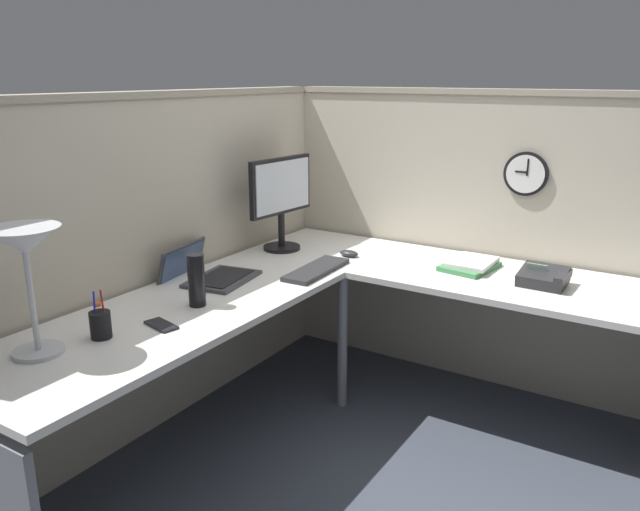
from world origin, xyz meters
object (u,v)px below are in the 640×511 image
at_px(cell_phone, 161,325).
at_px(thermos_flask, 196,280).
at_px(monitor, 281,196).
at_px(laptop, 204,273).
at_px(keyboard, 316,270).
at_px(computer_mouse, 349,253).
at_px(wall_clock, 526,174).
at_px(pen_cup, 100,324).
at_px(book_stack, 471,265).
at_px(office_phone, 545,278).
at_px(desk_lamp_dome, 25,251).

xyz_separation_m(cell_phone, thermos_flask, (0.24, 0.04, 0.10)).
relative_size(monitor, laptop, 1.16).
relative_size(monitor, keyboard, 1.16).
bearing_deg(laptop, monitor, -1.34).
xyz_separation_m(computer_mouse, wall_clock, (0.43, -0.77, 0.43)).
xyz_separation_m(pen_cup, book_stack, (1.53, -0.85, -0.03)).
distance_m(office_phone, book_stack, 0.38).
height_order(laptop, computer_mouse, laptop).
relative_size(cell_phone, thermos_flask, 0.65).
distance_m(thermos_flask, office_phone, 1.54).
distance_m(cell_phone, book_stack, 1.53).
bearing_deg(book_stack, cell_phone, 150.82).
bearing_deg(thermos_flask, keyboard, -14.69).
xyz_separation_m(thermos_flask, wall_clock, (1.39, -0.94, 0.33)).
height_order(computer_mouse, thermos_flask, thermos_flask).
bearing_deg(cell_phone, thermos_flask, 21.78).
height_order(laptop, cell_phone, laptop).
relative_size(office_phone, book_stack, 0.68).
relative_size(monitor, thermos_flask, 2.27).
distance_m(monitor, cell_phone, 1.20).
distance_m(pen_cup, thermos_flask, 0.44).
height_order(laptop, wall_clock, wall_clock).
xyz_separation_m(thermos_flask, office_phone, (1.02, -1.15, -0.07)).
xyz_separation_m(monitor, desk_lamp_dome, (-1.53, -0.07, 0.07)).
distance_m(laptop, computer_mouse, 0.78).
height_order(desk_lamp_dome, office_phone, desk_lamp_dome).
height_order(monitor, wall_clock, wall_clock).
height_order(keyboard, office_phone, office_phone).
height_order(keyboard, pen_cup, pen_cup).
relative_size(monitor, book_stack, 1.62).
bearing_deg(monitor, pen_cup, -173.94).
bearing_deg(cell_phone, book_stack, -16.21).
relative_size(cell_phone, office_phone, 0.69).
height_order(keyboard, cell_phone, keyboard).
distance_m(monitor, wall_clock, 1.26).
relative_size(monitor, desk_lamp_dome, 1.12).
distance_m(pen_cup, office_phone, 1.90).
height_order(office_phone, book_stack, office_phone).
distance_m(desk_lamp_dome, book_stack, 2.00).
bearing_deg(computer_mouse, wall_clock, -60.85).
distance_m(laptop, cell_phone, 0.59).
bearing_deg(laptop, cell_phone, -153.86).
bearing_deg(computer_mouse, keyboard, 179.58).
height_order(monitor, office_phone, monitor).
bearing_deg(cell_phone, laptop, 39.11).
bearing_deg(laptop, desk_lamp_dome, -174.95).
xyz_separation_m(desk_lamp_dome, wall_clock, (2.03, -1.08, 0.08)).
relative_size(pen_cup, wall_clock, 0.82).
bearing_deg(monitor, wall_clock, -66.53).
relative_size(computer_mouse, office_phone, 0.50).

